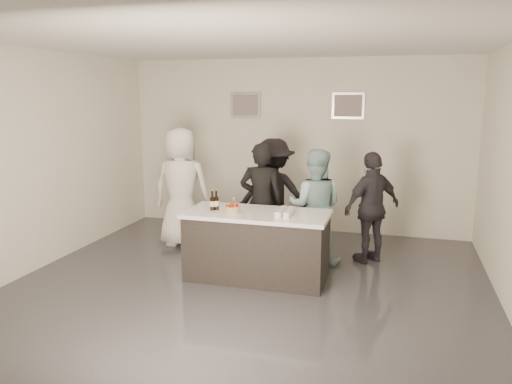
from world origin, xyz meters
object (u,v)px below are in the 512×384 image
person_guest_back (273,194)px  beer_bottle_b (212,200)px  beer_bottle_a (216,200)px  person_guest_right (372,207)px  cake (233,209)px  person_main_black (261,203)px  bar_counter (257,245)px  person_guest_left (181,187)px  person_main_blue (315,207)px

person_guest_back → beer_bottle_b: bearing=56.1°
beer_bottle_a → person_guest_back: 1.41m
person_guest_right → person_guest_back: size_ratio=0.93×
cake → person_main_black: bearing=78.2°
bar_counter → person_guest_back: (-0.11, 1.32, 0.42)m
cake → person_guest_back: (0.19, 1.41, -0.07)m
person_guest_left → beer_bottle_a: bearing=129.4°
bar_counter → beer_bottle_a: beer_bottle_a is taller
cake → person_main_blue: bearing=45.6°
person_guest_left → person_guest_back: bearing=-173.8°
person_guest_right → beer_bottle_a: bearing=-13.5°
beer_bottle_b → person_guest_right: bearing=30.1°
beer_bottle_a → beer_bottle_b: same height
person_main_blue → person_guest_right: (0.78, 0.26, -0.02)m
person_guest_left → person_guest_back: person_guest_left is taller
person_guest_left → person_guest_back: 1.46m
person_main_black → person_guest_left: (-1.42, 0.38, 0.08)m
person_guest_left → person_guest_right: (2.95, 0.02, -0.14)m
bar_counter → person_guest_back: size_ratio=1.07×
cake → person_main_blue: 1.32m
bar_counter → person_guest_left: size_ratio=0.99×
beer_bottle_a → bar_counter: bearing=1.0°
beer_bottle_b → person_main_black: 0.90m
person_main_blue → person_guest_back: person_guest_back is taller
beer_bottle_b → beer_bottle_a: bearing=40.6°
beer_bottle_b → person_guest_right: size_ratio=0.16×
person_main_blue → person_guest_left: size_ratio=0.87×
person_main_black → person_main_blue: person_main_black is taller
beer_bottle_b → person_guest_left: bearing=130.1°
beer_bottle_b → bar_counter: bearing=4.3°
person_main_black → person_guest_back: 0.61m
cake → person_guest_right: (1.70, 1.20, -0.13)m
cake → person_main_black: person_main_black is taller
cake → person_main_blue: person_main_blue is taller
person_guest_right → beer_bottle_b: bearing=-13.3°
person_guest_right → person_guest_back: bearing=-51.2°
person_main_black → person_guest_back: person_guest_back is taller
person_main_black → person_main_blue: 0.77m
person_main_blue → person_guest_right: person_main_blue is taller
person_guest_back → person_main_blue: bearing=132.9°
beer_bottle_a → person_guest_left: bearing=132.2°
bar_counter → person_main_black: bearing=100.8°
person_guest_back → cake: bearing=67.8°
person_main_blue → beer_bottle_b: bearing=34.2°
beer_bottle_b → person_main_blue: bearing=36.5°
cake → beer_bottle_a: bearing=162.8°
person_main_blue → person_guest_left: (-2.17, 0.24, 0.12)m
cake → beer_bottle_b: beer_bottle_b is taller
cake → person_main_blue: (0.92, 0.94, -0.11)m
cake → person_guest_right: size_ratio=0.13×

